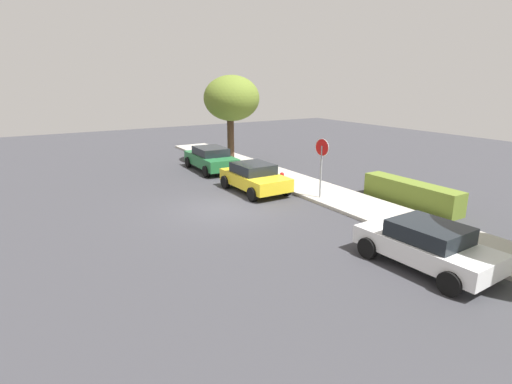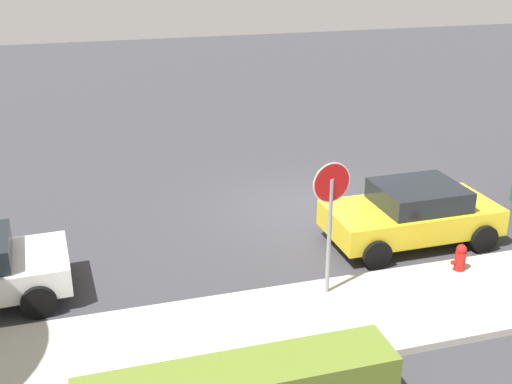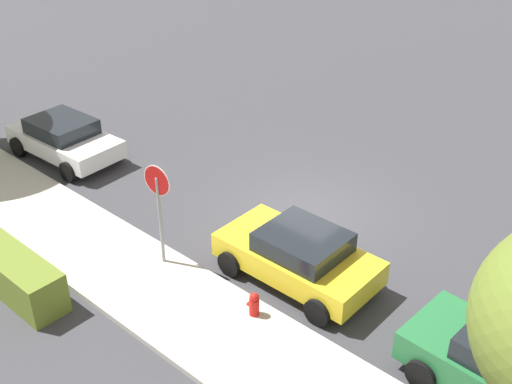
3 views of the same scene
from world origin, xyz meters
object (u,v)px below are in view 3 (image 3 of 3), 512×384
parked_car_white (64,138)px  fire_hydrant (254,306)px  stop_sign (159,199)px  parked_car_yellow (299,255)px

parked_car_white → fire_hydrant: parked_car_white is taller
stop_sign → fire_hydrant: size_ratio=3.88×
stop_sign → parked_car_white: bearing=-14.4°
parked_car_yellow → stop_sign: bearing=32.2°
parked_car_yellow → fire_hydrant: 1.77m
parked_car_yellow → fire_hydrant: parked_car_yellow is taller
parked_car_yellow → parked_car_white: (9.46, 0.04, -0.01)m
stop_sign → fire_hydrant: (-2.94, -0.03, -1.54)m
parked_car_yellow → parked_car_white: size_ratio=0.97×
parked_car_white → fire_hydrant: 9.77m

